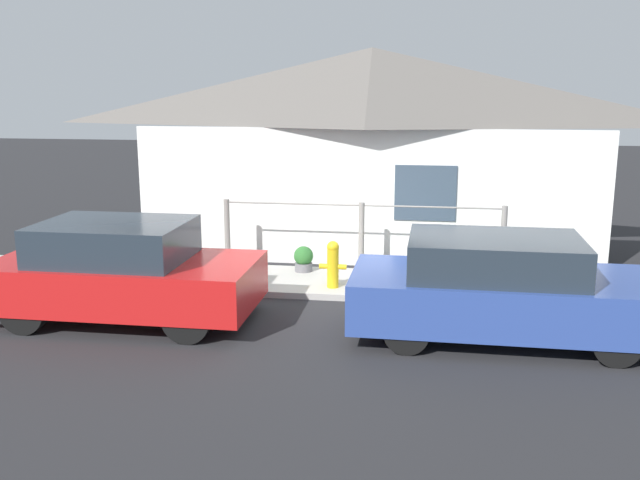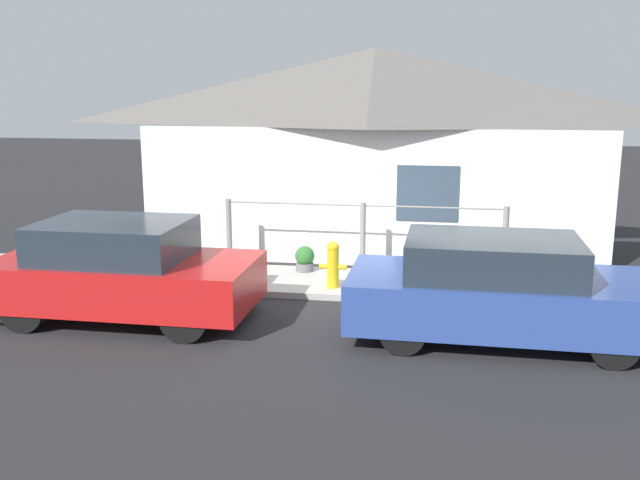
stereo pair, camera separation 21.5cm
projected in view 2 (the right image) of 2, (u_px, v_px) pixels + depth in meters
ground_plane at (352, 302)px, 11.04m from camera, size 60.00×60.00×0.00m
sidewalk at (358, 284)px, 11.83m from camera, size 24.00×1.66×0.10m
house at (374, 96)px, 13.51m from camera, size 9.01×2.23×3.98m
fence at (363, 234)px, 12.33m from camera, size 4.90×0.10×1.21m
car_left at (123, 270)px, 10.14m from camera, size 3.72×1.80×1.42m
car_right at (500, 290)px, 9.30m from camera, size 4.05×1.80×1.37m
fire_hydrant at (333, 263)px, 11.39m from camera, size 0.44×0.20×0.76m
potted_plant_near_hydrant at (305, 259)px, 12.42m from camera, size 0.34×0.34×0.44m
potted_plant_by_fence at (169, 252)px, 12.37m from camera, size 0.42×0.42×0.59m
potted_plant_corner at (460, 258)px, 11.99m from camera, size 0.50×0.50×0.61m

